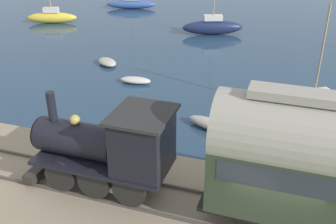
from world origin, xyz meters
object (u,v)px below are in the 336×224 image
Objects in this scene: sailboat_white at (312,106)px; steam_locomotive at (111,144)px; rowboat_mid_harbor at (107,62)px; sailboat_yellow at (52,17)px; sailboat_blue at (131,3)px; rowboat_near_shore at (213,125)px; rowboat_far_out at (135,80)px; sailboat_navy at (213,27)px.

steam_locomotive is at bearing 110.67° from sailboat_white.
sailboat_yellow is at bearing 88.57° from rowboat_mid_harbor.
sailboat_blue is 4.40× the size of rowboat_mid_harbor.
sailboat_blue is 27.89m from rowboat_near_shore.
sailboat_blue is at bearing -49.10° from sailboat_yellow.
steam_locomotive reaches higher than rowboat_near_shore.
sailboat_blue is 28.08m from sailboat_white.
sailboat_white is at bearing -101.40° from rowboat_far_out.
sailboat_navy is at bearing 33.31° from rowboat_near_shore.
rowboat_near_shore is at bearing -19.86° from steam_locomotive.
sailboat_white reaches higher than rowboat_near_shore.
sailboat_navy is (22.52, 1.59, -1.57)m from steam_locomotive.
sailboat_navy is at bearing -141.26° from sailboat_blue.
sailboat_white is 2.85× the size of rowboat_mid_harbor.
steam_locomotive is 2.70× the size of rowboat_far_out.
sailboat_blue is at bearing 57.90° from rowboat_mid_harbor.
sailboat_yellow is at bearing 134.48° from sailboat_blue.
sailboat_navy is 13.05m from sailboat_blue.
sailboat_navy is 0.68× the size of sailboat_blue.
rowboat_mid_harbor is at bearing -178.58° from sailboat_blue.
rowboat_far_out is (-12.26, 1.96, -0.48)m from sailboat_navy.
steam_locomotive is 1.94× the size of rowboat_near_shore.
sailboat_blue is 3.28× the size of rowboat_near_shore.
sailboat_white is 5.40m from rowboat_near_shore.
rowboat_near_shore is at bearing -87.03° from rowboat_mid_harbor.
sailboat_yellow is at bearing 71.75° from sailboat_navy.
sailboat_navy is 1.06× the size of sailboat_white.
sailboat_navy is at bearing 4.03° from steam_locomotive.
sailboat_navy is 3.13× the size of rowboat_far_out.
sailboat_blue is at bearing 51.80° from rowboat_near_shore.
rowboat_near_shore is (-23.78, -14.56, -0.34)m from sailboat_blue.
sailboat_navy is (0.96, -15.31, 0.09)m from sailboat_yellow.
rowboat_mid_harbor is at bearing -151.49° from sailboat_yellow.
rowboat_far_out is at bearing -150.77° from sailboat_yellow.
steam_locomotive is 11.46m from sailboat_white.
rowboat_far_out is (4.16, 5.75, -0.05)m from rowboat_near_shore.
sailboat_blue is 18.13m from rowboat_mid_harbor.
sailboat_yellow is 1.09× the size of sailboat_white.
rowboat_mid_harbor is (-9.85, 5.07, -0.47)m from sailboat_navy.
sailboat_yellow reaches higher than rowboat_near_shore.
rowboat_near_shore is 7.10m from rowboat_far_out.
steam_locomotive is 0.86× the size of sailboat_navy.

